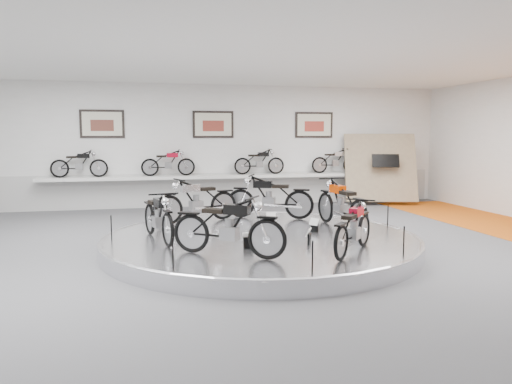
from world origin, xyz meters
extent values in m
plane|color=#4C4C4E|center=(0.00, 0.00, 0.00)|extent=(16.00, 16.00, 0.00)
plane|color=white|center=(0.00, 0.00, 4.00)|extent=(16.00, 16.00, 0.00)
plane|color=white|center=(0.00, 7.00, 2.00)|extent=(16.00, 0.00, 16.00)
cube|color=#BCBCBA|center=(0.00, 6.98, 0.55)|extent=(15.68, 0.04, 1.10)
cylinder|color=silver|center=(0.00, 0.30, 0.15)|extent=(6.40, 6.40, 0.30)
torus|color=#B2B2BA|center=(0.00, 0.30, 0.27)|extent=(6.40, 6.40, 0.10)
cube|color=silver|center=(0.00, 6.70, 1.00)|extent=(11.00, 0.55, 0.10)
cube|color=beige|center=(-3.50, 6.96, 2.70)|extent=(1.35, 0.06, 0.88)
cube|color=beige|center=(0.00, 6.96, 2.70)|extent=(1.35, 0.06, 0.88)
cube|color=beige|center=(3.50, 6.96, 2.70)|extent=(1.35, 0.06, 0.88)
cube|color=#9A8966|center=(5.60, 6.10, 1.25)|extent=(2.56, 1.52, 2.30)
camera|label=1|loc=(-2.37, -9.45, 2.33)|focal=35.00mm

